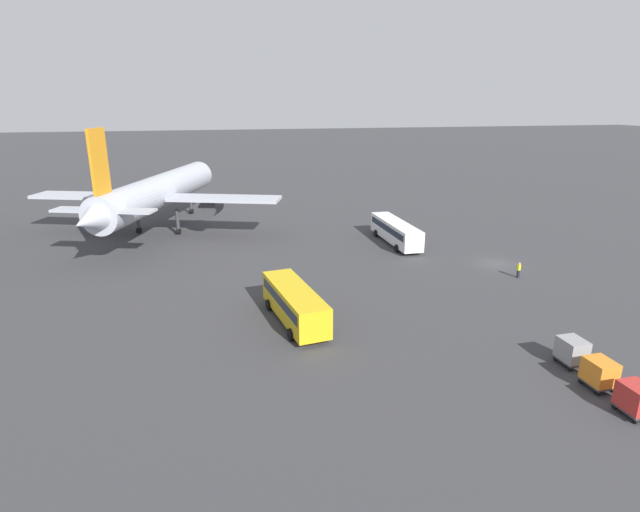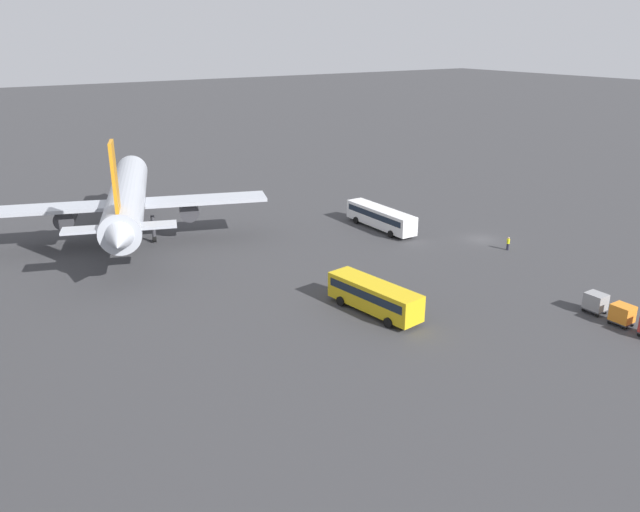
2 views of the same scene
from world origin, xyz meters
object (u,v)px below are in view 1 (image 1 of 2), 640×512
at_px(shuttle_bus_far, 294,302).
at_px(worker_person, 519,270).
at_px(shuttle_bus_near, 396,230).
at_px(cargo_cart_orange, 599,372).
at_px(airplane, 158,192).
at_px(cargo_cart_grey, 572,350).
at_px(cargo_cart_red, 636,398).

relative_size(shuttle_bus_far, worker_person, 6.29).
bearing_deg(worker_person, shuttle_bus_near, 26.34).
relative_size(shuttle_bus_near, cargo_cart_orange, 6.20).
distance_m(airplane, worker_person, 49.71).
xyz_separation_m(shuttle_bus_far, cargo_cart_orange, (-15.26, -17.92, -0.66)).
distance_m(airplane, shuttle_bus_near, 34.49).
relative_size(airplane, worker_person, 23.63).
height_order(shuttle_bus_near, cargo_cart_grey, shuttle_bus_near).
bearing_deg(shuttle_bus_far, cargo_cart_orange, -138.23).
bearing_deg(cargo_cart_orange, cargo_cart_grey, -6.83).
bearing_deg(airplane, worker_person, -107.82).
distance_m(cargo_cart_red, cargo_cart_orange, 3.08).
distance_m(shuttle_bus_near, cargo_cart_grey, 33.81).
height_order(airplane, shuttle_bus_near, airplane).
height_order(shuttle_bus_far, worker_person, shuttle_bus_far).
bearing_deg(worker_person, airplane, 52.59).
distance_m(shuttle_bus_far, cargo_cart_red, 25.57).
xyz_separation_m(airplane, worker_person, (-30.04, -39.28, -5.03)).
relative_size(shuttle_bus_near, worker_person, 7.34).
bearing_deg(shuttle_bus_near, cargo_cart_red, 179.64).
bearing_deg(airplane, cargo_cart_grey, -126.91).
distance_m(shuttle_bus_near, cargo_cart_orange, 36.89).
distance_m(shuttle_bus_far, cargo_cart_orange, 23.55).
bearing_deg(cargo_cart_orange, shuttle_bus_far, 49.57).
bearing_deg(cargo_cart_red, worker_person, -18.96).
relative_size(worker_person, cargo_cart_orange, 0.84).
relative_size(cargo_cart_red, cargo_cart_orange, 1.00).
bearing_deg(cargo_cart_grey, shuttle_bus_far, 56.32).
xyz_separation_m(cargo_cart_red, cargo_cart_orange, (3.08, -0.11, 0.00)).
bearing_deg(shuttle_bus_near, shuttle_bus_far, 140.14).
distance_m(airplane, cargo_cart_orange, 59.80).
relative_size(shuttle_bus_near, shuttle_bus_far, 1.17).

